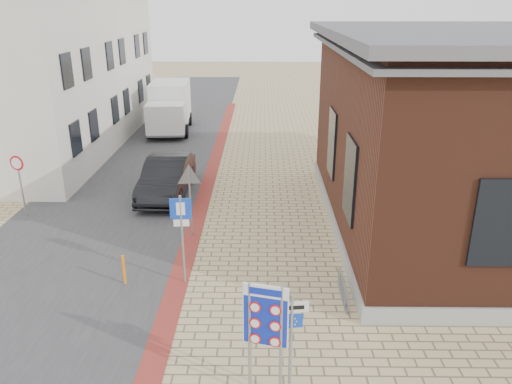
% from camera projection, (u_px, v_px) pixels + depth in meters
% --- Properties ---
extents(ground, '(120.00, 120.00, 0.00)m').
position_uv_depth(ground, '(243.00, 348.00, 11.68)').
color(ground, tan).
rests_on(ground, ground).
extents(road_strip, '(7.00, 60.00, 0.02)m').
position_uv_depth(road_strip, '(148.00, 159.00, 25.75)').
color(road_strip, '#38383A').
rests_on(road_strip, ground).
extents(curb_strip, '(0.60, 40.00, 0.02)m').
position_uv_depth(curb_strip, '(205.00, 194.00, 21.04)').
color(curb_strip, maroon).
rests_on(curb_strip, ground).
extents(townhouse_mid, '(7.40, 6.40, 9.10)m').
position_uv_depth(townhouse_mid, '(52.00, 62.00, 26.99)').
color(townhouse_mid, silver).
rests_on(townhouse_mid, ground).
extents(townhouse_far, '(7.40, 6.40, 8.30)m').
position_uv_depth(townhouse_far, '(89.00, 58.00, 32.74)').
color(townhouse_far, silver).
rests_on(townhouse_far, ground).
extents(bike_rack, '(0.08, 1.80, 0.60)m').
position_uv_depth(bike_rack, '(343.00, 289.00, 13.61)').
color(bike_rack, slate).
rests_on(bike_rack, ground).
extents(sedan, '(1.80, 4.85, 1.58)m').
position_uv_depth(sedan, '(167.00, 177.00, 20.69)').
color(sedan, black).
rests_on(sedan, ground).
extents(box_truck, '(2.70, 5.77, 2.94)m').
position_uv_depth(box_truck, '(169.00, 107.00, 30.83)').
color(box_truck, slate).
rests_on(box_truck, ground).
extents(border_sign, '(0.88, 0.26, 2.63)m').
position_uv_depth(border_sign, '(266.00, 319.00, 9.60)').
color(border_sign, gray).
rests_on(border_sign, ground).
extents(essen_sign, '(0.65, 0.12, 2.41)m').
position_uv_depth(essen_sign, '(291.00, 331.00, 9.70)').
color(essen_sign, gray).
rests_on(essen_sign, ground).
extents(parking_sign, '(0.59, 0.08, 2.70)m').
position_uv_depth(parking_sign, '(182.00, 224.00, 13.77)').
color(parking_sign, gray).
rests_on(parking_sign, ground).
extents(yield_sign, '(0.91, 0.14, 2.56)m').
position_uv_depth(yield_sign, '(189.00, 183.00, 16.61)').
color(yield_sign, gray).
rests_on(yield_sign, ground).
extents(speed_sign, '(0.55, 0.17, 2.40)m').
position_uv_depth(speed_sign, '(19.00, 176.00, 18.30)').
color(speed_sign, gray).
rests_on(speed_sign, ground).
extents(bollard, '(0.11, 0.11, 0.92)m').
position_uv_depth(bollard, '(124.00, 270.00, 14.17)').
color(bollard, orange).
rests_on(bollard, ground).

